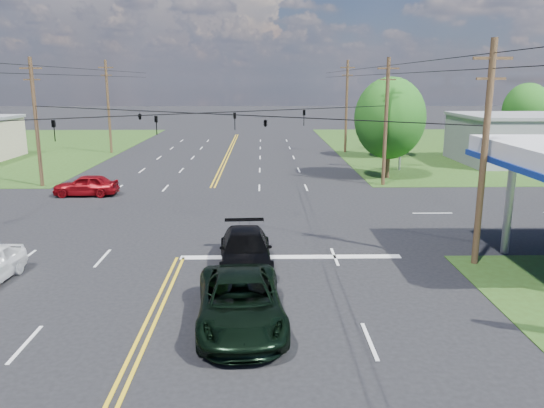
{
  "coord_description": "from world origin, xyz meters",
  "views": [
    {
      "loc": [
        3.72,
        -18.84,
        7.82
      ],
      "look_at": [
        4.19,
        6.0,
        2.03
      ],
      "focal_mm": 35.0,
      "sensor_mm": 36.0,
      "label": 1
    }
  ],
  "objects_px": {
    "pickup_dkgreen": "(240,302)",
    "pole_left_far": "(108,106)",
    "retail_ne": "(533,140)",
    "pole_ne": "(386,120)",
    "pole_right_far": "(346,105)",
    "suv_black": "(246,250)",
    "tree_right_a": "(390,118)",
    "pole_se": "(484,152)",
    "pole_nw": "(36,121)",
    "tree_far_r": "(527,110)",
    "tree_right_b": "(386,117)"
  },
  "relations": [
    {
      "from": "pole_left_far",
      "to": "tree_right_a",
      "type": "relative_size",
      "value": 1.22
    },
    {
      "from": "pole_nw",
      "to": "tree_far_r",
      "type": "relative_size",
      "value": 1.25
    },
    {
      "from": "pole_ne",
      "to": "retail_ne",
      "type": "bearing_deg",
      "value": 32.91
    },
    {
      "from": "pole_left_far",
      "to": "suv_black",
      "type": "relative_size",
      "value": 1.86
    },
    {
      "from": "retail_ne",
      "to": "pole_nw",
      "type": "bearing_deg",
      "value": -165.65
    },
    {
      "from": "pole_left_far",
      "to": "tree_right_b",
      "type": "xyz_separation_m",
      "value": [
        29.5,
        -4.0,
        -0.95
      ]
    },
    {
      "from": "pole_se",
      "to": "tree_right_b",
      "type": "height_order",
      "value": "pole_se"
    },
    {
      "from": "pole_nw",
      "to": "retail_ne",
      "type": "bearing_deg",
      "value": 14.35
    },
    {
      "from": "pole_ne",
      "to": "pole_left_far",
      "type": "relative_size",
      "value": 0.95
    },
    {
      "from": "retail_ne",
      "to": "tree_right_a",
      "type": "height_order",
      "value": "tree_right_a"
    },
    {
      "from": "pole_se",
      "to": "suv_black",
      "type": "distance_m",
      "value": 10.82
    },
    {
      "from": "pole_left_far",
      "to": "tree_right_b",
      "type": "relative_size",
      "value": 1.41
    },
    {
      "from": "retail_ne",
      "to": "tree_far_r",
      "type": "xyz_separation_m",
      "value": [
        4.0,
        10.0,
        2.34
      ]
    },
    {
      "from": "tree_far_r",
      "to": "pickup_dkgreen",
      "type": "xyz_separation_m",
      "value": [
        -31.0,
        -44.83,
        -3.72
      ]
    },
    {
      "from": "retail_ne",
      "to": "pole_nw",
      "type": "xyz_separation_m",
      "value": [
        -43.0,
        -11.0,
        2.72
      ]
    },
    {
      "from": "pole_se",
      "to": "pickup_dkgreen",
      "type": "relative_size",
      "value": 1.6
    },
    {
      "from": "pole_left_far",
      "to": "pickup_dkgreen",
      "type": "relative_size",
      "value": 1.68
    },
    {
      "from": "pole_se",
      "to": "pole_nw",
      "type": "height_order",
      "value": "same"
    },
    {
      "from": "pole_se",
      "to": "pole_ne",
      "type": "xyz_separation_m",
      "value": [
        0.0,
        18.0,
        0.0
      ]
    },
    {
      "from": "tree_right_a",
      "to": "suv_black",
      "type": "bearing_deg",
      "value": -117.33
    },
    {
      "from": "retail_ne",
      "to": "tree_far_r",
      "type": "height_order",
      "value": "tree_far_r"
    },
    {
      "from": "pole_se",
      "to": "pole_left_far",
      "type": "bearing_deg",
      "value": 125.1
    },
    {
      "from": "pole_left_far",
      "to": "suv_black",
      "type": "bearing_deg",
      "value": -66.77
    },
    {
      "from": "pole_right_far",
      "to": "tree_far_r",
      "type": "height_order",
      "value": "pole_right_far"
    },
    {
      "from": "pole_nw",
      "to": "tree_right_a",
      "type": "xyz_separation_m",
      "value": [
        27.0,
        3.0,
        -0.05
      ]
    },
    {
      "from": "pole_nw",
      "to": "pole_right_far",
      "type": "xyz_separation_m",
      "value": [
        26.0,
        19.0,
        0.25
      ]
    },
    {
      "from": "retail_ne",
      "to": "pole_ne",
      "type": "xyz_separation_m",
      "value": [
        -17.0,
        -11.0,
        2.72
      ]
    },
    {
      "from": "pickup_dkgreen",
      "to": "suv_black",
      "type": "height_order",
      "value": "pickup_dkgreen"
    },
    {
      "from": "tree_right_b",
      "to": "suv_black",
      "type": "bearing_deg",
      "value": -112.08
    },
    {
      "from": "retail_ne",
      "to": "pole_ne",
      "type": "height_order",
      "value": "pole_ne"
    },
    {
      "from": "tree_right_a",
      "to": "tree_right_b",
      "type": "xyz_separation_m",
      "value": [
        2.5,
        12.0,
        -0.65
      ]
    },
    {
      "from": "pole_se",
      "to": "pickup_dkgreen",
      "type": "distance_m",
      "value": 12.28
    },
    {
      "from": "tree_far_r",
      "to": "pickup_dkgreen",
      "type": "distance_m",
      "value": 54.63
    },
    {
      "from": "tree_right_a",
      "to": "tree_far_r",
      "type": "xyz_separation_m",
      "value": [
        20.0,
        18.0,
        -0.33
      ]
    },
    {
      "from": "pickup_dkgreen",
      "to": "pole_left_far",
      "type": "bearing_deg",
      "value": 106.1
    },
    {
      "from": "pole_nw",
      "to": "suv_black",
      "type": "relative_size",
      "value": 1.77
    },
    {
      "from": "pole_right_far",
      "to": "pickup_dkgreen",
      "type": "distance_m",
      "value": 44.2
    },
    {
      "from": "retail_ne",
      "to": "pole_right_far",
      "type": "relative_size",
      "value": 1.4
    },
    {
      "from": "pickup_dkgreen",
      "to": "pole_ne",
      "type": "bearing_deg",
      "value": 62.85
    },
    {
      "from": "pole_right_far",
      "to": "suv_black",
      "type": "distance_m",
      "value": 38.85
    },
    {
      "from": "pole_ne",
      "to": "tree_right_a",
      "type": "relative_size",
      "value": 1.16
    },
    {
      "from": "pole_se",
      "to": "pickup_dkgreen",
      "type": "xyz_separation_m",
      "value": [
        -10.0,
        -5.83,
        -4.09
      ]
    },
    {
      "from": "tree_right_b",
      "to": "pickup_dkgreen",
      "type": "height_order",
      "value": "tree_right_b"
    },
    {
      "from": "pole_nw",
      "to": "pole_left_far",
      "type": "distance_m",
      "value": 19.0
    },
    {
      "from": "pole_left_far",
      "to": "pole_right_far",
      "type": "xyz_separation_m",
      "value": [
        26.0,
        0.0,
        0.0
      ]
    },
    {
      "from": "pole_right_far",
      "to": "tree_far_r",
      "type": "bearing_deg",
      "value": 5.44
    },
    {
      "from": "pole_left_far",
      "to": "pole_right_far",
      "type": "height_order",
      "value": "same"
    },
    {
      "from": "retail_ne",
      "to": "pole_ne",
      "type": "bearing_deg",
      "value": -147.09
    },
    {
      "from": "pole_right_far",
      "to": "tree_right_a",
      "type": "distance_m",
      "value": 16.03
    },
    {
      "from": "pole_right_far",
      "to": "tree_far_r",
      "type": "distance_m",
      "value": 21.1
    }
  ]
}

